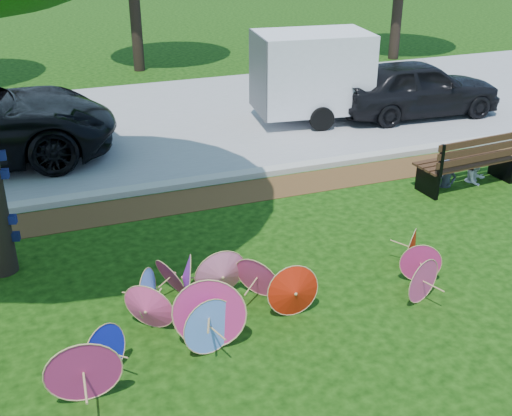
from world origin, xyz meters
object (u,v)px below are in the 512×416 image
Objects in this scene: cargo_trailer at (312,71)px; park_bench at (466,159)px; parasol_pile at (224,300)px; person_left at (449,161)px; person_right at (479,158)px; dark_pickup at (417,88)px.

cargo_trailer is 1.32× the size of park_bench.
cargo_trailer is (4.80, 7.66, 0.88)m from parasol_pile.
cargo_trailer reaches higher than park_bench.
person_left is (5.50, 2.83, 0.17)m from parasol_pile.
cargo_trailer is 5.04m from park_bench.
person_left is at bearing -75.06° from cargo_trailer.
park_bench reaches higher than person_right.
dark_pickup is 4.46m from person_right.
dark_pickup is 2.86m from cargo_trailer.
dark_pickup reaches higher than person_left.
person_left is (0.70, -4.83, -0.71)m from cargo_trailer.
parasol_pile is at bearing -143.05° from person_left.
cargo_trailer reaches higher than dark_pickup.
person_left is 0.70m from person_right.
cargo_trailer is at bearing 107.99° from person_left.
person_left is at bearing 27.22° from parasol_pile.
person_left is (-0.35, 0.05, 0.00)m from park_bench.
parasol_pile is at bearing 136.87° from dark_pickup.
park_bench is 1.91× the size of person_left.
parasol_pile is at bearing -115.40° from cargo_trailer.
person_right is (0.70, 0.00, -0.03)m from person_left.
parasol_pile is at bearing -167.46° from person_right.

